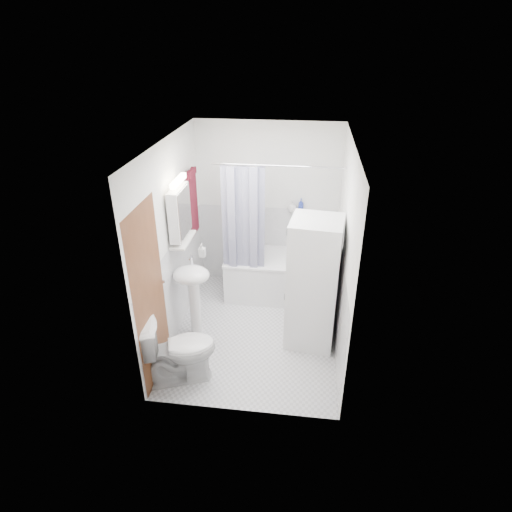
# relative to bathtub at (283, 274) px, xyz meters

# --- Properties ---
(floor) EXTENTS (2.60, 2.60, 0.00)m
(floor) POSITION_rel_bathtub_xyz_m (-0.27, -0.92, -0.34)
(floor) COLOR silver
(floor) RESTS_ON ground
(room_walls) EXTENTS (2.60, 2.60, 2.60)m
(room_walls) POSITION_rel_bathtub_xyz_m (-0.27, -0.92, 1.15)
(room_walls) COLOR white
(room_walls) RESTS_ON ground
(wainscot) EXTENTS (1.98, 2.58, 2.58)m
(wainscot) POSITION_rel_bathtub_xyz_m (-0.27, -0.63, 0.26)
(wainscot) COLOR silver
(wainscot) RESTS_ON ground
(door) EXTENTS (0.05, 2.00, 2.00)m
(door) POSITION_rel_bathtub_xyz_m (-1.22, -1.47, 0.66)
(door) COLOR brown
(door) RESTS_ON ground
(bathtub) EXTENTS (1.60, 0.76, 0.61)m
(bathtub) POSITION_rel_bathtub_xyz_m (0.00, 0.00, 0.00)
(bathtub) COLOR white
(bathtub) RESTS_ON ground
(tub_spout) EXTENTS (0.04, 0.12, 0.04)m
(tub_spout) POSITION_rel_bathtub_xyz_m (0.20, 0.33, 0.59)
(tub_spout) COLOR silver
(tub_spout) RESTS_ON room_walls
(curtain_rod) EXTENTS (1.78, 0.02, 0.02)m
(curtain_rod) POSITION_rel_bathtub_xyz_m (-0.00, -0.32, 1.66)
(curtain_rod) COLOR silver
(curtain_rod) RESTS_ON room_walls
(shower_curtain) EXTENTS (0.55, 0.02, 1.45)m
(shower_curtain) POSITION_rel_bathtub_xyz_m (-0.51, -0.32, 0.91)
(shower_curtain) COLOR #15174B
(shower_curtain) RESTS_ON curtain_rod
(sink) EXTENTS (0.44, 0.37, 1.04)m
(sink) POSITION_rel_bathtub_xyz_m (-1.02, -1.04, 0.37)
(sink) COLOR white
(sink) RESTS_ON ground
(medicine_cabinet) EXTENTS (0.13, 0.50, 0.71)m
(medicine_cabinet) POSITION_rel_bathtub_xyz_m (-1.17, -0.82, 1.23)
(medicine_cabinet) COLOR white
(medicine_cabinet) RESTS_ON room_walls
(shelf) EXTENTS (0.18, 0.54, 0.02)m
(shelf) POSITION_rel_bathtub_xyz_m (-1.16, -0.82, 0.86)
(shelf) COLOR silver
(shelf) RESTS_ON room_walls
(shower_caddy) EXTENTS (0.22, 0.06, 0.02)m
(shower_caddy) POSITION_rel_bathtub_xyz_m (0.25, 0.32, 0.81)
(shower_caddy) COLOR silver
(shower_caddy) RESTS_ON room_walls
(towel) EXTENTS (0.07, 0.37, 0.89)m
(towel) POSITION_rel_bathtub_xyz_m (-1.21, -0.17, 1.11)
(towel) COLOR #551222
(towel) RESTS_ON room_walls
(washer_dryer) EXTENTS (0.63, 0.63, 1.61)m
(washer_dryer) POSITION_rel_bathtub_xyz_m (0.41, -0.98, 0.47)
(washer_dryer) COLOR white
(washer_dryer) RESTS_ON ground
(toilet) EXTENTS (0.91, 0.70, 0.79)m
(toilet) POSITION_rel_bathtub_xyz_m (-0.99, -1.84, 0.06)
(toilet) COLOR white
(toilet) RESTS_ON ground
(soap_pump) EXTENTS (0.08, 0.17, 0.08)m
(soap_pump) POSITION_rel_bathtub_xyz_m (-0.98, -0.67, 0.61)
(soap_pump) COLOR gray
(soap_pump) RESTS_ON sink
(shelf_bottle) EXTENTS (0.07, 0.18, 0.07)m
(shelf_bottle) POSITION_rel_bathtub_xyz_m (-1.16, -0.97, 0.91)
(shelf_bottle) COLOR gray
(shelf_bottle) RESTS_ON shelf
(shelf_cup) EXTENTS (0.10, 0.09, 0.10)m
(shelf_cup) POSITION_rel_bathtub_xyz_m (-1.16, -0.70, 0.93)
(shelf_cup) COLOR gray
(shelf_cup) RESTS_ON shelf
(shampoo_a) EXTENTS (0.13, 0.17, 0.13)m
(shampoo_a) POSITION_rel_bathtub_xyz_m (0.08, 0.32, 0.89)
(shampoo_a) COLOR gray
(shampoo_a) RESTS_ON shower_caddy
(shampoo_b) EXTENTS (0.08, 0.21, 0.08)m
(shampoo_b) POSITION_rel_bathtub_xyz_m (0.20, 0.32, 0.86)
(shampoo_b) COLOR #283BA3
(shampoo_b) RESTS_ON shower_caddy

